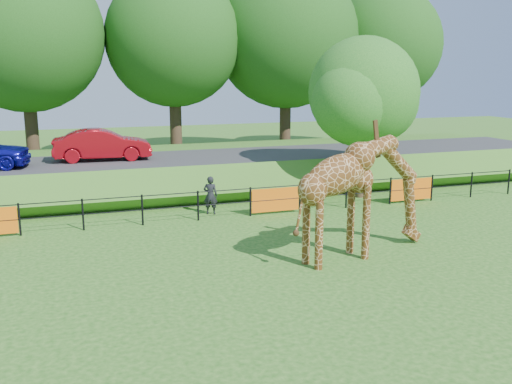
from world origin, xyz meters
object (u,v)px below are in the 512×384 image
Objects in this scene: giraffe at (363,197)px; tree_east at (365,97)px; car_red at (102,145)px; visitor at (210,195)px.

tree_east is (3.97, 7.07, 2.53)m from giraffe.
car_red is at bearing 155.28° from tree_east.
visitor is 7.83m from tree_east.
tree_east reaches higher than car_red.
tree_east is at bearing 46.18° from giraffe.
visitor is at bearing -145.08° from car_red.
tree_east is (10.40, -4.79, 2.16)m from car_red.
car_red is 0.63× the size of tree_east.
giraffe is 0.73× the size of tree_east.
tree_east is at bearing -149.60° from visitor.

